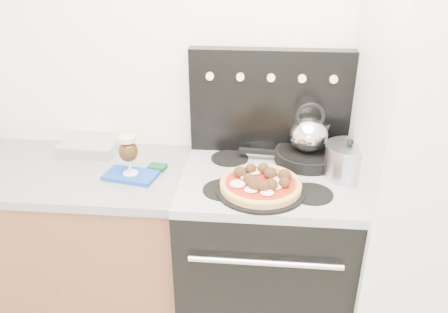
# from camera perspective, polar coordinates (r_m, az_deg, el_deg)

# --- Properties ---
(room_shell) EXTENTS (3.52, 3.01, 2.52)m
(room_shell) POSITION_cam_1_polar(r_m,az_deg,el_deg) (1.03, 1.91, -9.36)
(room_shell) COLOR beige
(room_shell) RESTS_ON ground
(base_cabinet) EXTENTS (1.45, 0.60, 0.86)m
(base_cabinet) POSITION_cam_1_polar(r_m,az_deg,el_deg) (2.49, -21.75, -10.87)
(base_cabinet) COLOR brown
(base_cabinet) RESTS_ON ground
(countertop) EXTENTS (1.48, 0.63, 0.04)m
(countertop) POSITION_cam_1_polar(r_m,az_deg,el_deg) (2.26, -23.60, -1.63)
(countertop) COLOR gray
(countertop) RESTS_ON base_cabinet
(stove_body) EXTENTS (0.76, 0.65, 0.88)m
(stove_body) POSITION_cam_1_polar(r_m,az_deg,el_deg) (2.22, 5.13, -13.40)
(stove_body) COLOR black
(stove_body) RESTS_ON ground
(cooktop) EXTENTS (0.76, 0.65, 0.04)m
(cooktop) POSITION_cam_1_polar(r_m,az_deg,el_deg) (1.96, 5.65, -2.95)
(cooktop) COLOR #ADADB2
(cooktop) RESTS_ON stove_body
(backguard) EXTENTS (0.76, 0.08, 0.50)m
(backguard) POSITION_cam_1_polar(r_m,az_deg,el_deg) (2.11, 5.99, 7.14)
(backguard) COLOR black
(backguard) RESTS_ON cooktop
(fridge) EXTENTS (0.64, 0.68, 1.90)m
(fridge) POSITION_cam_1_polar(r_m,az_deg,el_deg) (2.05, 25.65, -2.64)
(fridge) COLOR silver
(fridge) RESTS_ON ground
(foil_sheet) EXTENTS (0.28, 0.21, 0.06)m
(foil_sheet) POSITION_cam_1_polar(r_m,az_deg,el_deg) (2.30, -17.15, 1.29)
(foil_sheet) COLOR white
(foil_sheet) RESTS_ON countertop
(oven_mitt) EXTENTS (0.25, 0.17, 0.02)m
(oven_mitt) POSITION_cam_1_polar(r_m,az_deg,el_deg) (2.01, -12.07, -2.44)
(oven_mitt) COLOR #1841B1
(oven_mitt) RESTS_ON countertop
(beer_glass) EXTENTS (0.10, 0.10, 0.18)m
(beer_glass) POSITION_cam_1_polar(r_m,az_deg,el_deg) (1.96, -12.34, 0.17)
(beer_glass) COLOR #331F0B
(beer_glass) RESTS_ON oven_mitt
(pizza_pan) EXTENTS (0.42, 0.42, 0.01)m
(pizza_pan) POSITION_cam_1_polar(r_m,az_deg,el_deg) (1.83, 4.77, -4.26)
(pizza_pan) COLOR black
(pizza_pan) RESTS_ON cooktop
(pizza) EXTENTS (0.40, 0.40, 0.05)m
(pizza) POSITION_cam_1_polar(r_m,az_deg,el_deg) (1.82, 4.81, -3.44)
(pizza) COLOR #ECC875
(pizza) RESTS_ON pizza_pan
(skillet) EXTENTS (0.33, 0.33, 0.05)m
(skillet) POSITION_cam_1_polar(r_m,az_deg,el_deg) (2.09, 10.75, 0.04)
(skillet) COLOR black
(skillet) RESTS_ON cooktop
(tea_kettle) EXTENTS (0.22, 0.22, 0.20)m
(tea_kettle) POSITION_cam_1_polar(r_m,az_deg,el_deg) (2.04, 11.04, 3.23)
(tea_kettle) COLOR silver
(tea_kettle) RESTS_ON skillet
(stock_pot) EXTENTS (0.23, 0.23, 0.14)m
(stock_pot) POSITION_cam_1_polar(r_m,az_deg,el_deg) (1.98, 15.83, -0.70)
(stock_pot) COLOR #B1AFC3
(stock_pot) RESTS_ON cooktop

